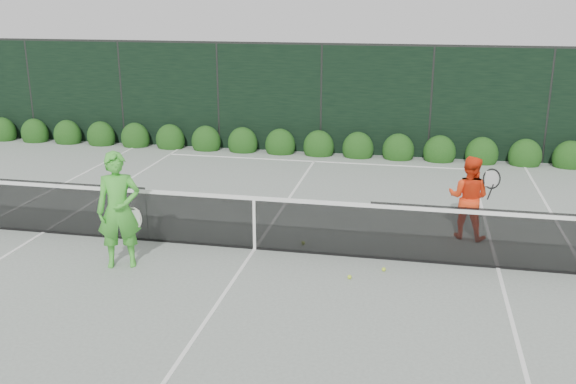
# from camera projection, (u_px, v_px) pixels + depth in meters

# --- Properties ---
(ground) EXTENTS (80.00, 80.00, 0.00)m
(ground) POSITION_uv_depth(u_px,v_px,m) (255.00, 249.00, 11.30)
(ground) COLOR gray
(ground) RESTS_ON ground
(tennis_net) EXTENTS (12.90, 0.10, 1.07)m
(tennis_net) POSITION_uv_depth(u_px,v_px,m) (253.00, 221.00, 11.15)
(tennis_net) COLOR black
(tennis_net) RESTS_ON ground
(player_woman) EXTENTS (0.82, 0.68, 1.93)m
(player_woman) POSITION_uv_depth(u_px,v_px,m) (119.00, 210.00, 10.35)
(player_woman) COLOR green
(player_woman) RESTS_ON ground
(player_man) EXTENTS (0.95, 0.78, 1.54)m
(player_man) POSITION_uv_depth(u_px,v_px,m) (468.00, 197.00, 11.64)
(player_man) COLOR #FF3E15
(player_man) RESTS_ON ground
(court_lines) EXTENTS (11.03, 23.83, 0.01)m
(court_lines) POSITION_uv_depth(u_px,v_px,m) (255.00, 249.00, 11.30)
(court_lines) COLOR white
(court_lines) RESTS_ON ground
(windscreen_fence) EXTENTS (32.00, 21.07, 3.06)m
(windscreen_fence) POSITION_uv_depth(u_px,v_px,m) (201.00, 218.00, 8.32)
(windscreen_fence) COLOR black
(windscreen_fence) RESTS_ON ground
(hedge_row) EXTENTS (31.66, 0.65, 0.94)m
(hedge_row) POSITION_uv_depth(u_px,v_px,m) (319.00, 147.00, 17.93)
(hedge_row) COLOR #10350E
(hedge_row) RESTS_ON ground
(tennis_balls) EXTENTS (1.56, 1.36, 0.07)m
(tennis_balls) POSITION_uv_depth(u_px,v_px,m) (344.00, 262.00, 10.66)
(tennis_balls) COLOR #BBDD31
(tennis_balls) RESTS_ON ground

